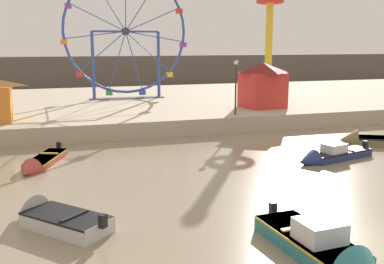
# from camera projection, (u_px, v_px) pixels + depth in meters

# --- Properties ---
(quay_promenade) EXTENTS (110.00, 25.48, 1.13)m
(quay_promenade) POSITION_uv_depth(u_px,v_px,m) (156.00, 104.00, 43.20)
(quay_promenade) COLOR #B7A88E
(quay_promenade) RESTS_ON ground_plane
(distant_town_skyline) EXTENTS (140.00, 3.00, 4.40)m
(distant_town_skyline) POSITION_uv_depth(u_px,v_px,m) (117.00, 71.00, 65.88)
(distant_town_skyline) COLOR #564C47
(distant_town_skyline) RESTS_ON ground_plane
(motorboat_pale_grey) EXTENTS (3.63, 3.88, 1.35)m
(motorboat_pale_grey) POSITION_uv_depth(u_px,v_px,m) (52.00, 217.00, 15.92)
(motorboat_pale_grey) COLOR silver
(motorboat_pale_grey) RESTS_ON ground_plane
(motorboat_teal_painted) EXTENTS (1.88, 5.28, 1.61)m
(motorboat_teal_painted) POSITION_uv_depth(u_px,v_px,m) (328.00, 252.00, 13.20)
(motorboat_teal_painted) COLOR teal
(motorboat_teal_painted) RESTS_ON ground_plane
(motorboat_navy_blue) EXTENTS (5.32, 2.40, 1.23)m
(motorboat_navy_blue) POSITION_uv_depth(u_px,v_px,m) (329.00, 155.00, 24.72)
(motorboat_navy_blue) COLOR navy
(motorboat_navy_blue) RESTS_ON ground_plane
(motorboat_olive_wood) EXTENTS (4.80, 3.45, 1.41)m
(motorboat_olive_wood) POSITION_uv_depth(u_px,v_px,m) (373.00, 141.00, 28.49)
(motorboat_olive_wood) COLOR olive
(motorboat_olive_wood) RESTS_ON ground_plane
(motorboat_faded_red) EXTENTS (2.71, 4.84, 1.05)m
(motorboat_faded_red) POSITION_uv_depth(u_px,v_px,m) (40.00, 163.00, 23.48)
(motorboat_faded_red) COLOR #B24238
(motorboat_faded_red) RESTS_ON ground_plane
(ferris_wheel_blue_frame) EXTENTS (11.50, 1.20, 11.78)m
(ferris_wheel_blue_frame) POSITION_uv_depth(u_px,v_px,m) (126.00, 34.00, 41.84)
(ferris_wheel_blue_frame) COLOR #334CA8
(ferris_wheel_blue_frame) RESTS_ON quay_promenade
(drop_tower_yellow_tower) EXTENTS (2.80, 2.80, 13.03)m
(drop_tower_yellow_tower) POSITION_uv_depth(u_px,v_px,m) (269.00, 30.00, 44.57)
(drop_tower_yellow_tower) COLOR gold
(drop_tower_yellow_tower) RESTS_ON quay_promenade
(carnival_booth_red_striped) EXTENTS (3.61, 3.38, 3.57)m
(carnival_booth_red_striped) POSITION_uv_depth(u_px,v_px,m) (263.00, 84.00, 36.65)
(carnival_booth_red_striped) COLOR red
(carnival_booth_red_striped) RESTS_ON quay_promenade
(promenade_lamp_near) EXTENTS (0.32, 0.32, 3.90)m
(promenade_lamp_near) POSITION_uv_depth(u_px,v_px,m) (236.00, 79.00, 32.69)
(promenade_lamp_near) COLOR #2D2D33
(promenade_lamp_near) RESTS_ON quay_promenade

